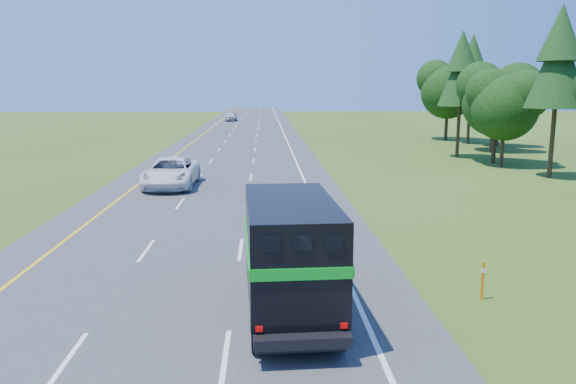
% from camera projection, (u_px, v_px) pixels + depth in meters
% --- Properties ---
extents(road, '(15.00, 260.00, 0.04)m').
position_uv_depth(road, '(234.00, 157.00, 51.35)').
color(road, '#38383A').
rests_on(road, ground).
extents(lane_markings, '(11.15, 260.00, 0.01)m').
position_uv_depth(lane_markings, '(234.00, 157.00, 51.34)').
color(lane_markings, yellow).
rests_on(lane_markings, road).
extents(horse_truck, '(2.66, 7.52, 3.28)m').
position_uv_depth(horse_truck, '(288.00, 249.00, 15.76)').
color(horse_truck, black).
rests_on(horse_truck, road).
extents(white_suv, '(3.10, 6.62, 1.83)m').
position_uv_depth(white_suv, '(171.00, 172.00, 35.70)').
color(white_suv, silver).
rests_on(white_suv, road).
extents(far_car, '(2.33, 5.13, 1.71)m').
position_uv_depth(far_car, '(231.00, 116.00, 106.16)').
color(far_car, '#B4B4BB').
rests_on(far_car, road).
extents(delineator, '(0.10, 0.05, 1.18)m').
position_uv_depth(delineator, '(483.00, 279.00, 16.73)').
color(delineator, orange).
rests_on(delineator, ground).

